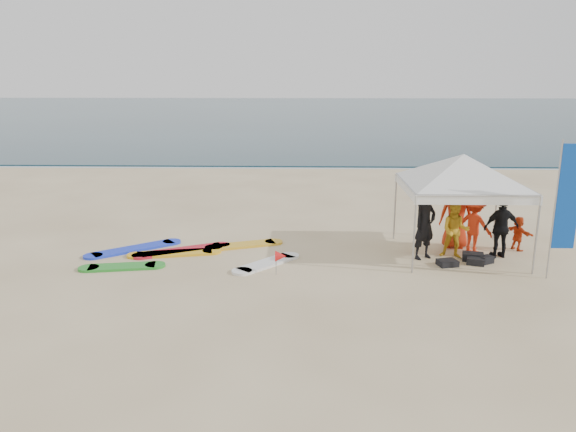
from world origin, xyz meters
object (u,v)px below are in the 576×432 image
(person_orange_a, at_px, (474,225))
(person_black_b, at_px, (501,228))
(person_black_a, at_px, (425,225))
(person_yellow, at_px, (455,230))
(person_orange_b, at_px, (456,216))
(feather_flag, at_px, (567,199))
(canopy_tent, at_px, (464,154))
(marker_pennant, at_px, (281,256))
(person_seated, at_px, (518,233))
(surfboard_spread, at_px, (185,254))

(person_orange_a, relative_size, person_black_b, 0.94)
(person_black_a, xyz_separation_m, person_yellow, (0.87, 0.10, -0.18))
(person_orange_b, relative_size, feather_flag, 0.56)
(canopy_tent, xyz_separation_m, marker_pennant, (-4.96, -1.78, -2.38))
(person_yellow, distance_m, person_black_b, 1.29)
(marker_pennant, bearing_deg, canopy_tent, 19.79)
(person_seated, height_order, marker_pennant, person_seated)
(person_black_a, height_order, canopy_tent, canopy_tent)
(feather_flag, relative_size, surfboard_spread, 0.60)
(feather_flag, bearing_deg, person_orange_a, 125.79)
(canopy_tent, bearing_deg, person_black_b, -10.02)
(canopy_tent, relative_size, surfboard_spread, 0.74)
(canopy_tent, height_order, feather_flag, feather_flag)
(person_black_b, bearing_deg, person_orange_b, -49.19)
(person_black_b, bearing_deg, person_orange_a, -44.57)
(person_yellow, bearing_deg, canopy_tent, 73.69)
(canopy_tent, relative_size, marker_pennant, 6.86)
(person_seated, distance_m, canopy_tent, 3.06)
(feather_flag, bearing_deg, person_black_a, 153.74)
(feather_flag, xyz_separation_m, marker_pennant, (-7.00, 0.08, -1.57))
(canopy_tent, bearing_deg, feather_flag, -42.43)
(person_orange_a, distance_m, marker_pennant, 5.85)
(marker_pennant, bearing_deg, person_seated, 18.30)
(person_seated, xyz_separation_m, canopy_tent, (-1.88, -0.48, 2.37))
(person_seated, relative_size, surfboard_spread, 0.17)
(person_orange_a, bearing_deg, person_seated, -131.04)
(person_black_b, bearing_deg, marker_pennant, 6.00)
(feather_flag, bearing_deg, marker_pennant, 179.35)
(person_black_a, xyz_separation_m, person_black_b, (2.16, 0.15, -0.11))
(person_seated, bearing_deg, marker_pennant, 84.28)
(person_yellow, xyz_separation_m, person_orange_a, (0.67, 0.50, 0.03))
(person_orange_b, bearing_deg, feather_flag, 140.51)
(feather_flag, bearing_deg, canopy_tent, 137.57)
(person_orange_a, xyz_separation_m, person_black_b, (0.61, -0.44, 0.05))
(person_orange_a, distance_m, person_black_b, 0.76)
(person_seated, xyz_separation_m, feather_flag, (0.16, -2.34, 1.56))
(person_yellow, bearing_deg, surfboard_spread, -164.95)
(surfboard_spread, bearing_deg, canopy_tent, 1.85)
(person_black_a, bearing_deg, marker_pennant, 167.43)
(person_orange_b, distance_m, person_seated, 1.85)
(person_black_a, bearing_deg, person_yellow, -25.97)
(person_seated, bearing_deg, person_yellow, 85.72)
(person_orange_a, xyz_separation_m, person_seated, (1.36, 0.23, -0.31))
(person_black_b, bearing_deg, person_yellow, -6.25)
(person_black_b, xyz_separation_m, marker_pennant, (-6.09, -1.58, -0.37))
(canopy_tent, distance_m, surfboard_spread, 8.27)
(person_orange_a, relative_size, marker_pennant, 2.55)
(person_black_a, height_order, person_seated, person_black_a)
(person_orange_a, height_order, person_seated, person_orange_a)
(person_orange_a, bearing_deg, canopy_tent, 64.55)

